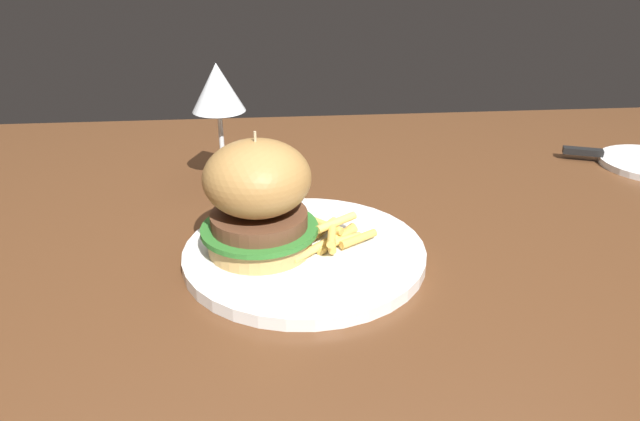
% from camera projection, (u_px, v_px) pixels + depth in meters
% --- Properties ---
extents(dining_table, '(1.41, 0.86, 0.74)m').
position_uv_depth(dining_table, '(347.00, 257.00, 0.80)').
color(dining_table, '#56331C').
rests_on(dining_table, ground).
extents(main_plate, '(0.27, 0.27, 0.01)m').
position_uv_depth(main_plate, '(305.00, 253.00, 0.63)').
color(main_plate, white).
rests_on(main_plate, dining_table).
extents(burger_sandwich, '(0.13, 0.13, 0.13)m').
position_uv_depth(burger_sandwich, '(258.00, 197.00, 0.60)').
color(burger_sandwich, tan).
rests_on(burger_sandwich, main_plate).
extents(fries_pile, '(0.10, 0.10, 0.03)m').
position_uv_depth(fries_pile, '(332.00, 235.00, 0.63)').
color(fries_pile, '#E0B251').
rests_on(fries_pile, main_plate).
extents(wine_glass, '(0.07, 0.07, 0.17)m').
position_uv_depth(wine_glass, '(218.00, 92.00, 0.77)').
color(wine_glass, silver).
rests_on(wine_glass, dining_table).
extents(table_knife, '(0.20, 0.09, 0.01)m').
position_uv_depth(table_knife, '(619.00, 155.00, 0.90)').
color(table_knife, silver).
rests_on(table_knife, bread_plate).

